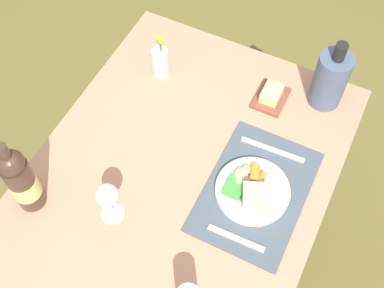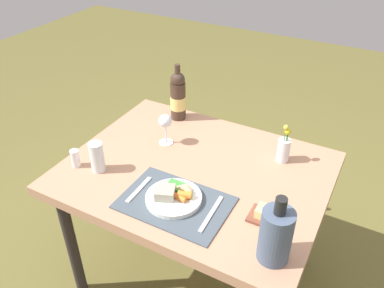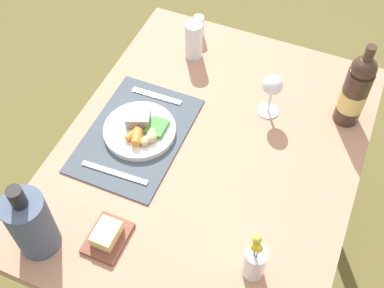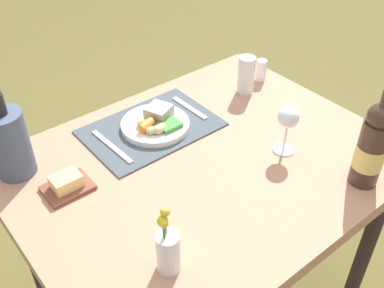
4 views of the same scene
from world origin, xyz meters
TOP-DOWN VIEW (x-y plane):
  - ground_plane at (0.00, 0.00)m, footprint 8.00×8.00m
  - dining_table at (0.00, 0.00)m, footprint 1.12×0.88m
  - placemat at (0.03, -0.23)m, footprint 0.43×0.29m
  - dinner_plate at (0.02, -0.22)m, footprint 0.22×0.22m
  - fork at (-0.13, -0.24)m, footprint 0.02×0.17m
  - knife at (0.19, -0.22)m, footprint 0.03×0.21m
  - wine_bottle at (-0.29, 0.35)m, footprint 0.08×0.08m
  - flower_vase at (0.31, 0.24)m, footprint 0.06×0.06m
  - cooler_bottle at (0.45, -0.30)m, footprint 0.11×0.11m
  - butter_dish at (0.38, -0.14)m, footprint 0.13×0.10m
  - wine_glass at (-0.22, 0.12)m, footprint 0.07×0.07m

SIDE VIEW (x-z plane):
  - ground_plane at x=0.00m, z-range 0.00..0.00m
  - dining_table at x=0.00m, z-range 0.29..1.02m
  - placemat at x=0.03m, z-range 0.73..0.74m
  - fork at x=-0.13m, z-range 0.74..0.74m
  - knife at x=0.19m, z-range 0.74..0.74m
  - butter_dish at x=0.38m, z-range 0.73..0.78m
  - dinner_plate at x=0.02m, z-range 0.73..0.79m
  - flower_vase at x=0.31m, z-range 0.70..0.89m
  - cooler_bottle at x=0.45m, z-range 0.71..0.97m
  - wine_glass at x=-0.22m, z-range 0.77..0.92m
  - wine_bottle at x=-0.29m, z-range 0.71..1.01m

